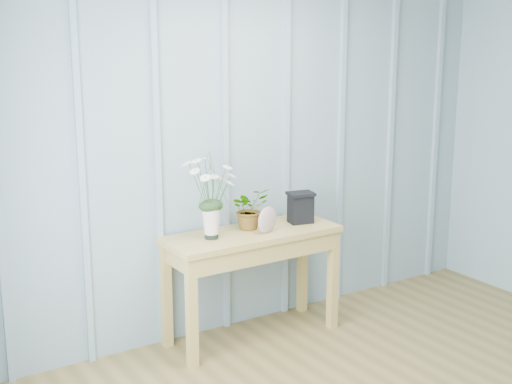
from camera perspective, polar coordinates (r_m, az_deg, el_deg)
room_shell at (r=3.82m, az=11.04°, el=11.44°), size 4.00×4.50×2.50m
sideboard at (r=4.78m, az=-0.32°, el=-4.49°), size 1.20×0.45×0.75m
daisy_vase at (r=4.52m, az=-3.64°, el=0.55°), size 0.40×0.30×0.56m
spider_plant at (r=4.78m, az=-0.53°, el=-1.31°), size 0.26×0.22×0.28m
felt_disc_vessel at (r=4.69m, az=0.91°, el=-2.25°), size 0.18×0.10×0.18m
carved_box at (r=4.94m, az=3.59°, el=-1.22°), size 0.20×0.17×0.22m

